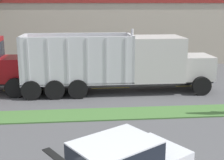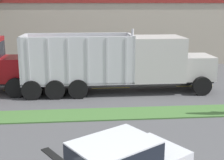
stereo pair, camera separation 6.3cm
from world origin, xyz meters
name	(u,v)px [view 1 (the left image)]	position (x,y,z in m)	size (l,w,h in m)	color
grass_verge	(134,113)	(0.00, 10.12, 0.03)	(120.00, 1.66, 0.06)	#477538
centre_line_3	(23,90)	(-6.09, 14.95, 0.00)	(2.40, 0.14, 0.01)	yellow
centre_line_4	(110,88)	(-0.69, 14.95, 0.00)	(2.40, 0.14, 0.01)	yellow
centre_line_5	(194,86)	(4.71, 14.95, 0.00)	(2.40, 0.14, 0.01)	yellow
dump_truck_trail	(137,64)	(0.80, 14.13, 1.68)	(11.20, 2.81, 3.80)	black
store_building_backdrop	(61,25)	(-4.45, 28.24, 3.04)	(41.31, 12.10, 6.07)	#BCB29E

